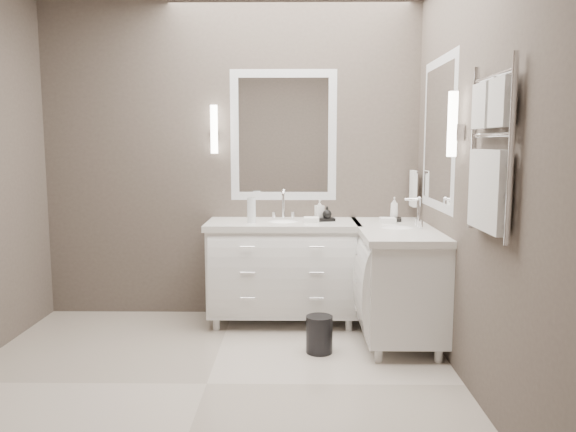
{
  "coord_description": "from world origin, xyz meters",
  "views": [
    {
      "loc": [
        0.54,
        -3.31,
        1.48
      ],
      "look_at": [
        0.5,
        0.7,
        0.96
      ],
      "focal_mm": 35.0,
      "sensor_mm": 36.0,
      "label": 1
    }
  ],
  "objects_px": {
    "vanity_back": "(283,265)",
    "waste_bin": "(319,334)",
    "vanity_right": "(396,274)",
    "towel_ladder": "(489,161)"
  },
  "relations": [
    {
      "from": "vanity_back",
      "to": "towel_ladder",
      "type": "height_order",
      "value": "towel_ladder"
    },
    {
      "from": "vanity_right",
      "to": "waste_bin",
      "type": "bearing_deg",
      "value": -149.03
    },
    {
      "from": "waste_bin",
      "to": "towel_ladder",
      "type": "bearing_deg",
      "value": -48.59
    },
    {
      "from": "vanity_back",
      "to": "towel_ladder",
      "type": "relative_size",
      "value": 1.38
    },
    {
      "from": "vanity_back",
      "to": "waste_bin",
      "type": "bearing_deg",
      "value": -68.34
    },
    {
      "from": "towel_ladder",
      "to": "vanity_back",
      "type": "bearing_deg",
      "value": 124.1
    },
    {
      "from": "vanity_right",
      "to": "waste_bin",
      "type": "height_order",
      "value": "vanity_right"
    },
    {
      "from": "waste_bin",
      "to": "vanity_right",
      "type": "bearing_deg",
      "value": 30.97
    },
    {
      "from": "vanity_right",
      "to": "waste_bin",
      "type": "xyz_separation_m",
      "value": [
        -0.6,
        -0.36,
        -0.35
      ]
    },
    {
      "from": "vanity_right",
      "to": "towel_ladder",
      "type": "height_order",
      "value": "towel_ladder"
    }
  ]
}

